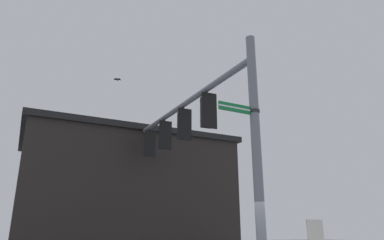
{
  "coord_description": "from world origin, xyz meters",
  "views": [
    {
      "loc": [
        -5.0,
        -7.12,
        1.92
      ],
      "look_at": [
        -0.23,
        3.51,
        5.56
      ],
      "focal_mm": 32.06,
      "sensor_mm": 36.0,
      "label": 1
    }
  ],
  "objects_px": {
    "traffic_light_mid_inner": "(183,125)",
    "bird_flying": "(117,79)",
    "traffic_light_mid_outer": "(164,136)",
    "street_name_sign": "(245,110)",
    "traffic_light_nearest_pole": "(207,112)",
    "traffic_light_arm_end": "(149,145)"
  },
  "relations": [
    {
      "from": "street_name_sign",
      "to": "traffic_light_nearest_pole",
      "type": "bearing_deg",
      "value": 86.44
    },
    {
      "from": "traffic_light_nearest_pole",
      "to": "traffic_light_mid_outer",
      "type": "bearing_deg",
      "value": 93.72
    },
    {
      "from": "traffic_light_mid_outer",
      "to": "street_name_sign",
      "type": "relative_size",
      "value": 1.05
    },
    {
      "from": "traffic_light_mid_inner",
      "to": "street_name_sign",
      "type": "xyz_separation_m",
      "value": [
        -0.04,
        -4.26,
        -0.73
      ]
    },
    {
      "from": "traffic_light_mid_inner",
      "to": "traffic_light_mid_outer",
      "type": "height_order",
      "value": "same"
    },
    {
      "from": "traffic_light_mid_inner",
      "to": "bird_flying",
      "type": "xyz_separation_m",
      "value": [
        -1.81,
        3.91,
        3.14
      ]
    },
    {
      "from": "traffic_light_mid_outer",
      "to": "traffic_light_arm_end",
      "type": "relative_size",
      "value": 1.0
    },
    {
      "from": "traffic_light_mid_inner",
      "to": "traffic_light_mid_outer",
      "type": "bearing_deg",
      "value": 93.72
    },
    {
      "from": "traffic_light_mid_outer",
      "to": "traffic_light_arm_end",
      "type": "distance_m",
      "value": 1.78
    },
    {
      "from": "traffic_light_nearest_pole",
      "to": "traffic_light_mid_inner",
      "type": "relative_size",
      "value": 1.0
    },
    {
      "from": "traffic_light_mid_outer",
      "to": "street_name_sign",
      "type": "xyz_separation_m",
      "value": [
        0.08,
        -6.04,
        -0.73
      ]
    },
    {
      "from": "traffic_light_arm_end",
      "to": "street_name_sign",
      "type": "xyz_separation_m",
      "value": [
        0.19,
        -7.82,
        -0.73
      ]
    },
    {
      "from": "traffic_light_mid_outer",
      "to": "traffic_light_mid_inner",
      "type": "bearing_deg",
      "value": -86.28
    },
    {
      "from": "traffic_light_nearest_pole",
      "to": "street_name_sign",
      "type": "xyz_separation_m",
      "value": [
        -0.15,
        -2.49,
        -0.73
      ]
    },
    {
      "from": "traffic_light_arm_end",
      "to": "street_name_sign",
      "type": "relative_size",
      "value": 1.05
    },
    {
      "from": "traffic_light_mid_outer",
      "to": "bird_flying",
      "type": "bearing_deg",
      "value": 128.4
    },
    {
      "from": "traffic_light_mid_inner",
      "to": "bird_flying",
      "type": "distance_m",
      "value": 5.34
    },
    {
      "from": "traffic_light_arm_end",
      "to": "bird_flying",
      "type": "relative_size",
      "value": 3.77
    },
    {
      "from": "traffic_light_nearest_pole",
      "to": "traffic_light_mid_outer",
      "type": "relative_size",
      "value": 1.0
    },
    {
      "from": "bird_flying",
      "to": "traffic_light_mid_inner",
      "type": "bearing_deg",
      "value": -65.2
    },
    {
      "from": "traffic_light_arm_end",
      "to": "traffic_light_mid_outer",
      "type": "bearing_deg",
      "value": -86.28
    },
    {
      "from": "street_name_sign",
      "to": "bird_flying",
      "type": "distance_m",
      "value": 9.22
    }
  ]
}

